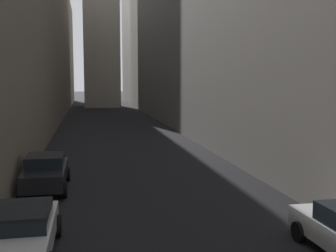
% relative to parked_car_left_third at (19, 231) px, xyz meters
% --- Properties ---
extents(ground_plane, '(264.00, 264.00, 0.00)m').
position_rel_parked_car_left_third_xyz_m(ground_plane, '(4.40, 30.35, -0.74)').
color(ground_plane, black).
extents(building_block_left, '(10.27, 108.00, 19.90)m').
position_rel_parked_car_left_third_xyz_m(building_block_left, '(-6.23, 32.35, 9.21)').
color(building_block_left, '#756B5B').
rests_on(building_block_left, ground).
extents(building_block_right, '(10.99, 108.00, 24.36)m').
position_rel_parked_car_left_third_xyz_m(building_block_right, '(15.40, 32.35, 11.44)').
color(building_block_right, slate).
rests_on(building_block_right, ground).
extents(parked_car_left_third, '(1.99, 4.16, 1.39)m').
position_rel_parked_car_left_third_xyz_m(parked_car_left_third, '(0.00, 0.00, 0.00)').
color(parked_car_left_third, silver).
rests_on(parked_car_left_third, ground).
extents(parked_car_left_far, '(1.94, 4.21, 1.53)m').
position_rel_parked_car_left_third_xyz_m(parked_car_left_far, '(-0.00, 7.19, 0.05)').
color(parked_car_left_far, black).
rests_on(parked_car_left_far, ground).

